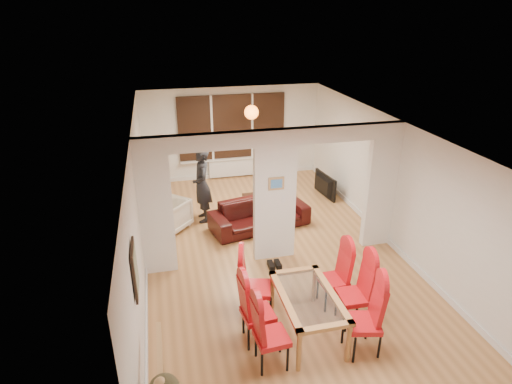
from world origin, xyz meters
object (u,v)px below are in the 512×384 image
object	(u,v)px
dining_chair_ra	(363,318)
television	(322,185)
dining_table	(307,314)
dining_chair_la	(272,332)
dining_chair_rb	(354,292)
bottle	(273,188)
dining_chair_lc	(256,284)
dining_chair_rc	(333,276)
armchair	(169,215)
bowl	(263,194)
coffee_table	(265,200)
dining_chair_lb	(258,309)
sofa	(260,214)
person	(202,185)

from	to	relation	value
dining_chair_ra	television	size ratio (longest dim) A/B	1.12
dining_table	dining_chair_la	distance (m)	0.87
dining_chair_rb	bottle	distance (m)	4.65
television	dining_chair_la	bearing A→B (deg)	144.91
dining_chair_lc	dining_chair_ra	world-z (taller)	dining_chair_lc
dining_chair_lc	dining_chair_rc	world-z (taller)	dining_chair_lc
dining_chair_ra	armchair	bearing A→B (deg)	132.70
dining_table	armchair	size ratio (longest dim) A/B	1.91
dining_chair_ra	bowl	xyz separation A→B (m)	(-0.13, 5.19, -0.31)
dining_chair_lc	coffee_table	world-z (taller)	dining_chair_lc
dining_table	bottle	distance (m)	4.77
dining_chair_la	dining_chair_lb	bearing A→B (deg)	93.59
dining_table	sofa	distance (m)	3.49
dining_chair_lb	coffee_table	distance (m)	4.81
dining_chair_rc	coffee_table	xyz separation A→B (m)	(-0.11, 4.08, -0.43)
dining_chair_la	dining_chair_lc	xyz separation A→B (m)	(0.03, 1.07, 0.04)
dining_chair_la	dining_chair_ra	world-z (taller)	dining_chair_ra
dining_chair_la	dining_chair_rb	distance (m)	1.56
armchair	television	size ratio (longest dim) A/B	0.74
television	bottle	bearing A→B (deg)	85.98
sofa	person	world-z (taller)	person
dining_table	bowl	distance (m)	4.69
person	bottle	xyz separation A→B (m)	(1.84, 0.57, -0.50)
dining_chair_lc	television	distance (m)	5.03
dining_chair_lc	bottle	distance (m)	4.37
dining_chair_rb	dining_chair_rc	distance (m)	0.51
dining_chair_rb	dining_chair_la	bearing A→B (deg)	-157.38
sofa	bottle	distance (m)	1.39
bottle	dining_chair_rc	bearing A→B (deg)	-91.81
dining_chair_lb	dining_chair_rc	xyz separation A→B (m)	(1.39, 0.53, -0.01)
television	coffee_table	xyz separation A→B (m)	(-1.57, -0.15, -0.18)
dining_chair_rc	bowl	xyz separation A→B (m)	(-0.14, 4.11, -0.28)
dining_chair_la	coffee_table	bearing A→B (deg)	72.09
sofa	coffee_table	xyz separation A→B (m)	(0.41, 1.15, -0.20)
dining_chair_rb	coffee_table	size ratio (longest dim) A/B	1.08
coffee_table	dining_chair_ra	bearing A→B (deg)	-88.86
dining_chair_lc	person	size ratio (longest dim) A/B	0.67
dining_chair_lb	person	size ratio (longest dim) A/B	0.63
dining_chair_rb	television	distance (m)	4.91
dining_chair_ra	person	size ratio (longest dim) A/B	0.66
dining_table	bowl	xyz separation A→B (m)	(0.49, 4.66, -0.07)
dining_chair_la	dining_chair_lb	distance (m)	0.51
dining_chair_ra	dining_chair_rb	size ratio (longest dim) A/B	1.02
dining_chair_ra	sofa	xyz separation A→B (m)	(-0.52, 4.02, -0.26)
dining_chair_lb	dining_chair_ra	bearing A→B (deg)	-28.16
dining_chair_la	bowl	size ratio (longest dim) A/B	4.67
dining_chair_lb	television	distance (m)	5.56
dining_chair_rc	sofa	world-z (taller)	dining_chair_rc
dining_chair_rb	coffee_table	bearing A→B (deg)	95.25
coffee_table	bowl	size ratio (longest dim) A/B	4.49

